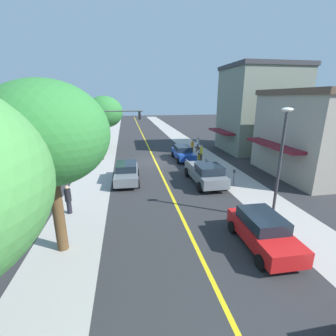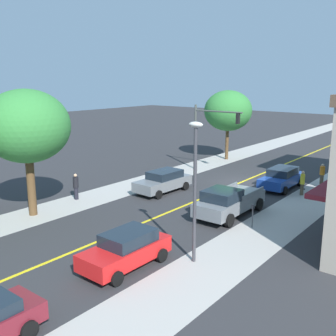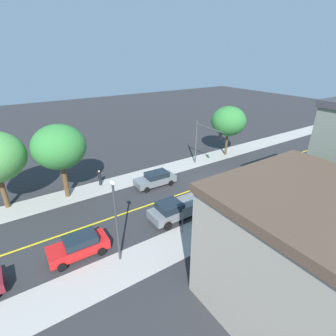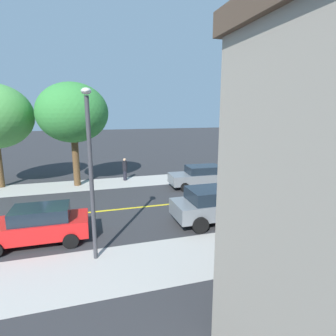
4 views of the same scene
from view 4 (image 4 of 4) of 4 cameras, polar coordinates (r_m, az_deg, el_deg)
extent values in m
plane|color=#2D2D30|center=(22.07, 25.10, -4.36)|extent=(140.00, 140.00, 0.00)
cube|color=#ADA8A0|center=(26.83, 16.32, -0.98)|extent=(3.36, 126.00, 0.01)
cube|color=yellow|center=(22.07, 25.10, -4.36)|extent=(0.20, 126.00, 0.00)
cylinder|color=brown|center=(22.34, -18.39, 1.09)|extent=(0.50, 0.50, 3.60)
ellipsoid|color=#337F38|center=(21.99, -19.03, 10.71)|extent=(5.18, 5.18, 4.40)
cylinder|color=brown|center=(31.13, 28.80, 2.79)|extent=(0.34, 0.34, 3.26)
ellipsoid|color=#337F38|center=(30.86, 29.44, 9.15)|extent=(4.90, 4.90, 4.16)
cylinder|color=#4C4C51|center=(12.86, 11.85, -12.14)|extent=(0.07, 0.07, 1.11)
cube|color=#2D2D33|center=(12.61, 11.98, -9.29)|extent=(0.12, 0.18, 0.26)
cylinder|color=#474C47|center=(27.15, 20.35, 5.33)|extent=(0.20, 0.20, 6.00)
cylinder|color=#474C47|center=(25.16, 24.06, 10.27)|extent=(4.78, 0.14, 0.14)
cube|color=black|center=(23.69, 27.11, 8.76)|extent=(0.26, 0.32, 0.90)
sphere|color=red|center=(23.68, 27.17, 9.48)|extent=(0.20, 0.20, 0.20)
sphere|color=yellow|center=(23.69, 27.11, 8.76)|extent=(0.20, 0.20, 0.20)
sphere|color=green|center=(23.70, 27.04, 8.04)|extent=(0.20, 0.20, 0.20)
cylinder|color=#38383D|center=(10.71, -15.48, -2.74)|extent=(0.16, 0.16, 6.23)
ellipsoid|color=silver|center=(10.40, -16.49, 14.94)|extent=(0.70, 0.36, 0.24)
cube|color=red|center=(13.63, -25.38, -11.05)|extent=(1.90, 4.35, 0.75)
cube|color=#19232D|center=(13.36, -24.71, -8.44)|extent=(1.65, 2.36, 0.56)
cylinder|color=black|center=(14.90, -30.22, -11.13)|extent=(0.23, 0.64, 0.64)
cylinder|color=black|center=(12.76, -19.37, -13.96)|extent=(0.23, 0.64, 0.64)
cylinder|color=black|center=(14.44, -18.99, -10.84)|extent=(0.23, 0.64, 0.64)
cylinder|color=black|center=(18.29, 31.07, -7.13)|extent=(0.22, 0.64, 0.64)
cylinder|color=black|center=(19.51, 27.00, -5.60)|extent=(0.22, 0.64, 0.64)
cube|color=slate|center=(21.20, 6.66, -2.02)|extent=(2.07, 4.74, 0.73)
cube|color=#19232D|center=(21.14, 7.29, -0.28)|extent=(1.76, 2.58, 0.56)
cylinder|color=black|center=(19.93, 3.48, -3.94)|extent=(0.24, 0.65, 0.64)
cylinder|color=black|center=(21.67, 1.93, -2.63)|extent=(0.24, 0.65, 0.64)
cylinder|color=black|center=(21.06, 11.49, -3.30)|extent=(0.24, 0.65, 0.64)
cylinder|color=black|center=(22.72, 9.40, -2.11)|extent=(0.24, 0.65, 0.64)
cube|color=slate|center=(15.01, 11.85, -7.63)|extent=(2.11, 5.67, 0.78)
cube|color=#19232D|center=(14.33, 8.40, -5.46)|extent=(1.92, 2.05, 0.63)
cube|color=slate|center=(14.66, 17.64, -6.30)|extent=(0.12, 2.94, 0.24)
cube|color=slate|center=(16.18, 13.81, -4.38)|extent=(0.12, 2.94, 0.24)
cylinder|color=black|center=(13.47, 6.65, -11.55)|extent=(0.29, 0.80, 0.80)
cylinder|color=black|center=(15.25, 3.47, -8.65)|extent=(0.29, 0.80, 0.80)
cylinder|color=black|center=(15.35, 20.07, -9.24)|extent=(0.29, 0.80, 0.80)
cylinder|color=black|center=(16.92, 15.83, -6.99)|extent=(0.29, 0.80, 0.80)
cylinder|color=black|center=(23.28, -8.84, -1.50)|extent=(0.29, 0.29, 0.84)
cylinder|color=black|center=(23.11, -8.90, 0.45)|extent=(0.39, 0.39, 0.77)
sphere|color=tan|center=(23.01, -8.94, 1.68)|extent=(0.24, 0.24, 0.24)
camera|label=1|loc=(21.90, -49.07, 11.22)|focal=25.40mm
camera|label=2|loc=(14.27, -105.92, 7.32)|focal=42.65mm
camera|label=3|loc=(10.27, -151.03, 43.16)|focal=27.38mm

